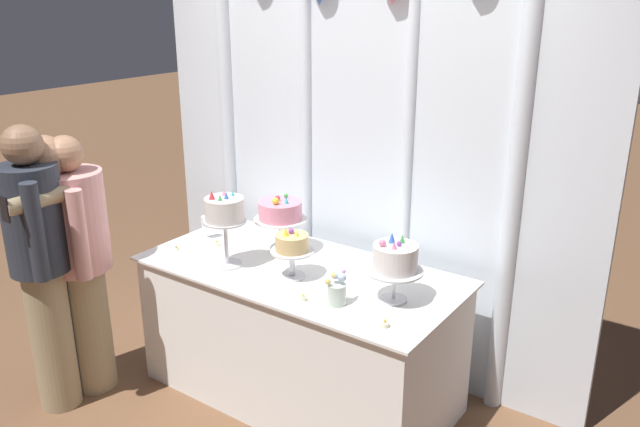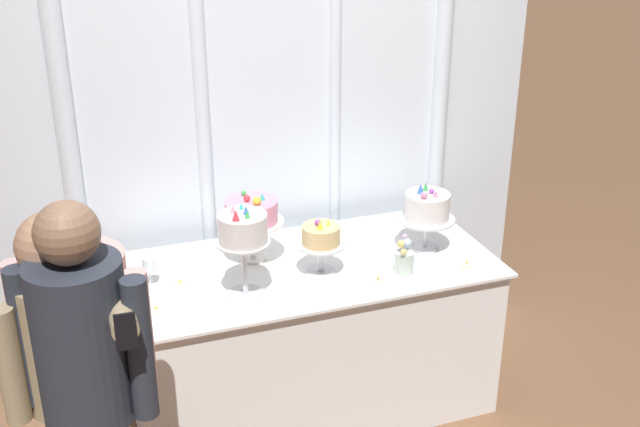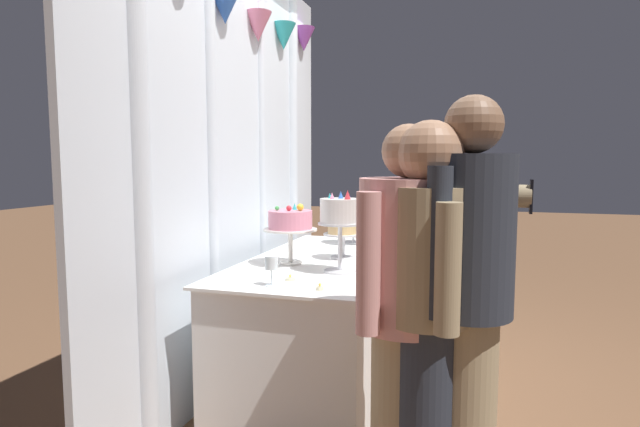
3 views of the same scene
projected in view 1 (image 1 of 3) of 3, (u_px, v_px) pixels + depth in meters
name	position (u px, v px, depth m)	size (l,w,h in m)	color
ground_plane	(290.00, 401.00, 3.66)	(24.00, 24.00, 0.00)	brown
draped_curtain	(356.00, 136.00, 3.71)	(2.89, 0.18, 2.68)	silver
cake_table	(300.00, 333.00, 3.61)	(1.77, 0.85, 0.79)	white
cake_display_leftmost	(225.00, 213.00, 3.42)	(0.23, 0.23, 0.44)	silver
cake_display_midleft	(280.00, 212.00, 3.62)	(0.30, 0.30, 0.35)	silver
cake_display_midright	(292.00, 247.00, 3.32)	(0.23, 0.23, 0.28)	silver
cake_display_rightmost	(395.00, 260.00, 3.06)	(0.28, 0.28, 0.34)	silver
wine_glass	(206.00, 223.00, 3.87)	(0.06, 0.06, 0.14)	silver
flower_vase	(337.00, 291.00, 3.07)	(0.09, 0.10, 0.18)	#B2C1B2
tealight_far_left	(176.00, 249.00, 3.72)	(0.04, 0.04, 0.03)	beige
tealight_near_left	(217.00, 244.00, 3.80)	(0.05, 0.05, 0.03)	beige
tealight_near_right	(303.00, 298.00, 3.12)	(0.04, 0.04, 0.04)	beige
tealight_far_right	(384.00, 324.00, 2.88)	(0.05, 0.05, 0.04)	beige
guest_man_pink_jacket	(79.00, 259.00, 3.55)	(0.48, 0.48, 1.51)	#9E8966
guest_man_dark_suit	(40.00, 260.00, 3.36)	(0.42, 0.42, 1.60)	#9E8966
guest_girl_blue_dress	(58.00, 256.00, 3.50)	(0.44, 0.55, 1.51)	#282D38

